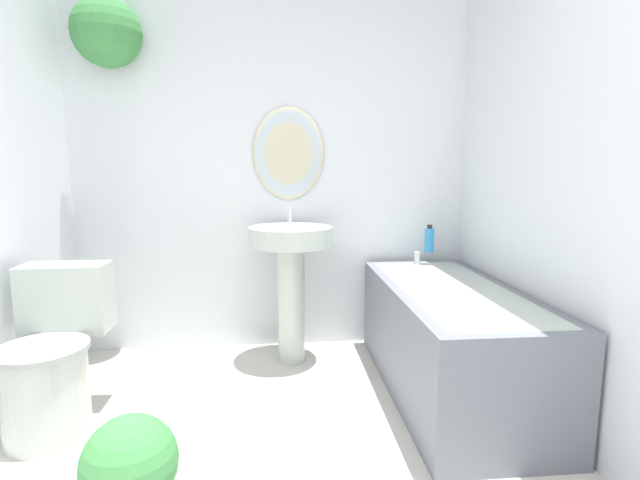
% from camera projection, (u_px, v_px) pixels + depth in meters
% --- Properties ---
extents(wall_back, '(2.58, 0.38, 2.40)m').
position_uv_depth(wall_back, '(253.00, 145.00, 2.89)').
color(wall_back, silver).
rests_on(wall_back, ground_plane).
extents(wall_right, '(0.06, 2.58, 2.40)m').
position_uv_depth(wall_right, '(595.00, 156.00, 1.81)').
color(wall_right, silver).
rests_on(wall_right, ground_plane).
extents(toilet, '(0.39, 0.55, 0.71)m').
position_uv_depth(toilet, '(53.00, 359.00, 2.05)').
color(toilet, '#B2BCB2').
rests_on(toilet, ground_plane).
extents(pedestal_sink, '(0.49, 0.49, 0.92)m').
position_uv_depth(pedestal_sink, '(291.00, 264.00, 2.73)').
color(pedestal_sink, '#B2BCB2').
rests_on(pedestal_sink, ground_plane).
extents(bathtub, '(0.63, 1.40, 0.63)m').
position_uv_depth(bathtub, '(450.00, 338.00, 2.39)').
color(bathtub, slate).
rests_on(bathtub, ground_plane).
extents(shampoo_bottle, '(0.06, 0.06, 0.17)m').
position_uv_depth(shampoo_bottle, '(429.00, 240.00, 2.91)').
color(shampoo_bottle, '#2D84C6').
rests_on(shampoo_bottle, bathtub).
extents(potted_plant, '(0.29, 0.29, 0.40)m').
position_uv_depth(potted_plant, '(131.00, 479.00, 1.43)').
color(potted_plant, '#9E6042').
rests_on(potted_plant, ground_plane).
extents(bath_mat, '(0.69, 0.35, 0.02)m').
position_uv_depth(bath_mat, '(296.00, 411.00, 2.21)').
color(bath_mat, silver).
rests_on(bath_mat, ground_plane).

